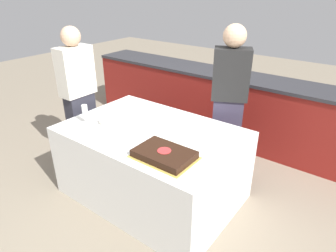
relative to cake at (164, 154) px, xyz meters
name	(u,v)px	position (x,y,z in m)	size (l,w,h in m)	color
ground_plane	(153,193)	(-0.40, 0.32, -0.78)	(14.00, 14.00, 0.00)	gray
back_counter	(228,106)	(-0.40, 1.96, -0.32)	(4.40, 0.58, 0.92)	maroon
dining_table	(152,163)	(-0.40, 0.32, -0.41)	(1.68, 1.15, 0.75)	white
cake	(164,154)	(0.00, 0.00, 0.00)	(0.50, 0.35, 0.07)	gold
plate_stack	(109,121)	(-0.83, 0.19, -0.01)	(0.20, 0.20, 0.05)	white
wine_glass	(85,111)	(-1.01, 0.04, 0.10)	(0.06, 0.06, 0.19)	white
side_plate_near_cake	(180,140)	(-0.06, 0.31, -0.03)	(0.19, 0.19, 0.00)	white
person_cutting_cake	(229,102)	(0.00, 1.11, 0.10)	(0.42, 0.34, 1.67)	#383347
person_seated_left	(79,97)	(-1.46, 0.32, 0.06)	(0.21, 0.38, 1.62)	#282833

